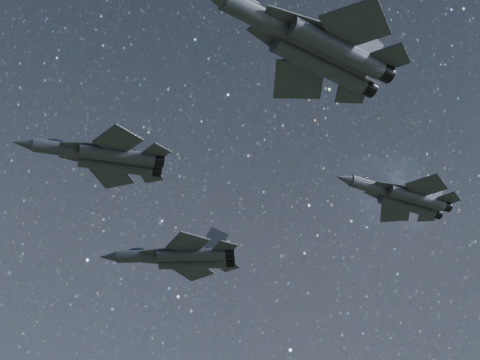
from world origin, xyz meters
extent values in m
cylinder|color=#2D3138|center=(-21.51, -2.34, 142.67)|extent=(6.84, 1.63, 1.43)
cone|color=#2D3138|center=(-25.92, -2.21, 142.67)|extent=(2.24, 1.35, 1.29)
ellipsoid|color=black|center=(-22.62, -2.31, 143.36)|extent=(2.22, 1.03, 0.71)
cube|color=#2D3138|center=(-16.74, -2.48, 142.63)|extent=(7.57, 1.60, 1.19)
cylinder|color=#2D3138|center=(-16.40, -3.41, 142.21)|extent=(7.76, 1.66, 1.43)
cylinder|color=#2D3138|center=(-16.34, -1.57, 142.21)|extent=(7.76, 1.66, 1.43)
cylinder|color=black|center=(-12.17, -3.54, 142.21)|extent=(1.23, 1.36, 1.32)
cylinder|color=black|center=(-12.11, -1.70, 142.21)|extent=(1.23, 1.36, 1.32)
cube|color=#2D3138|center=(-19.90, -3.63, 142.56)|extent=(4.89, 2.04, 0.11)
cube|color=#2D3138|center=(-19.82, -1.15, 142.56)|extent=(4.88, 1.77, 0.11)
cube|color=#2D3138|center=(-16.64, -5.61, 142.40)|extent=(5.01, 5.18, 0.18)
cube|color=#2D3138|center=(-16.46, 0.64, 142.40)|extent=(5.10, 5.23, 0.18)
cube|color=#2D3138|center=(-12.57, -4.72, 142.40)|extent=(2.95, 3.03, 0.14)
cube|color=#2D3138|center=(-12.45, -0.49, 142.40)|extent=(3.01, 3.07, 0.14)
cube|color=#2D3138|center=(-13.74, -3.72, 143.96)|extent=(3.19, 0.50, 3.27)
cube|color=#2D3138|center=(-13.67, -1.42, 143.96)|extent=(3.20, 0.43, 3.27)
cylinder|color=#2D3138|center=(-8.97, 25.24, 146.86)|extent=(8.49, 4.19, 1.76)
cone|color=#2D3138|center=(-14.14, 26.87, 146.86)|extent=(3.06, 2.32, 1.58)
ellipsoid|color=black|center=(-10.27, 25.65, 147.70)|extent=(2.92, 1.94, 0.87)
cube|color=#2D3138|center=(-3.38, 23.48, 146.80)|extent=(9.33, 4.40, 1.47)
cylinder|color=#2D3138|center=(-3.29, 22.26, 146.29)|extent=(9.57, 4.53, 1.76)
cylinder|color=#2D3138|center=(-2.61, 24.42, 146.29)|extent=(9.57, 4.53, 1.76)
cylinder|color=black|center=(1.66, 20.70, 146.29)|extent=(1.89, 1.99, 1.63)
cylinder|color=black|center=(2.34, 22.86, 146.29)|extent=(1.89, 1.99, 1.63)
cube|color=#2D3138|center=(-7.50, 23.18, 146.72)|extent=(5.75, 3.89, 0.14)
cube|color=#2D3138|center=(-6.58, 26.08, 146.72)|extent=(5.97, 1.90, 0.14)
cube|color=#2D3138|center=(-4.32, 19.75, 146.52)|extent=(5.37, 5.77, 0.23)
cube|color=#2D3138|center=(-2.01, 27.07, 146.52)|extent=(6.48, 6.41, 0.23)
cube|color=#2D3138|center=(0.79, 19.44, 146.52)|extent=(3.14, 3.32, 0.17)
cube|color=#2D3138|center=(2.35, 24.39, 146.52)|extent=(3.83, 3.82, 0.17)
cube|color=#2D3138|center=(-0.25, 21.01, 148.44)|extent=(3.70, 1.65, 4.02)
cube|color=#2D3138|center=(0.60, 23.70, 148.44)|extent=(3.87, 1.05, 4.02)
cylinder|color=#2D3138|center=(-6.90, -25.21, 142.01)|extent=(8.58, 4.28, 1.78)
ellipsoid|color=black|center=(-8.21, -25.63, 142.87)|extent=(2.95, 1.97, 0.88)
cube|color=#2D3138|center=(-1.25, -23.39, 141.96)|extent=(9.43, 4.50, 1.48)
cylinder|color=#2D3138|center=(-0.47, -24.33, 141.44)|extent=(9.67, 4.63, 1.78)
cylinder|color=#2D3138|center=(-1.17, -22.16, 141.44)|extent=(9.67, 4.63, 1.78)
cylinder|color=black|center=(4.53, -22.72, 141.44)|extent=(1.92, 2.02, 1.64)
cylinder|color=black|center=(3.83, -20.55, 141.44)|extent=(1.92, 2.02, 1.64)
cube|color=#2D3138|center=(-4.47, -26.04, 141.88)|extent=(6.04, 1.95, 0.14)
cube|color=#2D3138|center=(-5.42, -23.11, 141.88)|extent=(5.80, 3.96, 0.14)
cube|color=#2D3138|center=(0.15, -27.01, 141.67)|extent=(6.55, 6.48, 0.23)
cube|color=#2D3138|center=(-2.23, -19.62, 141.67)|extent=(5.40, 5.82, 0.23)
cube|color=#2D3138|center=(4.55, -24.28, 141.67)|extent=(3.88, 3.86, 0.17)
cube|color=#2D3138|center=(2.94, -19.28, 141.67)|extent=(3.17, 3.34, 0.17)
cube|color=#2D3138|center=(2.77, -23.59, 143.61)|extent=(3.91, 1.08, 4.06)
cube|color=#2D3138|center=(1.89, -20.87, 143.61)|extent=(3.73, 1.69, 4.06)
cylinder|color=#2D3138|center=(14.97, 1.23, 146.84)|extent=(7.15, 2.70, 1.48)
cone|color=#2D3138|center=(10.50, 0.43, 146.84)|extent=(2.47, 1.71, 1.32)
ellipsoid|color=black|center=(13.85, 1.03, 147.55)|extent=(2.39, 1.38, 0.73)
cube|color=#2D3138|center=(19.81, 2.11, 146.80)|extent=(7.89, 2.78, 1.23)
cylinder|color=#2D3138|center=(20.35, 1.25, 146.37)|extent=(8.09, 2.87, 1.48)
cylinder|color=#2D3138|center=(20.02, 3.11, 146.37)|extent=(8.09, 2.87, 1.48)
cylinder|color=black|center=(24.64, 2.02, 146.37)|extent=(1.45, 1.56, 1.36)
cylinder|color=black|center=(24.30, 3.88, 146.37)|extent=(1.45, 1.56, 1.36)
cube|color=#2D3138|center=(16.87, 0.28, 146.73)|extent=(4.93, 1.11, 0.11)
cube|color=#2D3138|center=(16.42, 2.79, 146.73)|extent=(4.96, 2.75, 0.11)
cube|color=#2D3138|center=(20.57, -1.02, 146.56)|extent=(5.40, 5.43, 0.19)
cube|color=#2D3138|center=(19.43, 5.31, 146.56)|extent=(4.85, 5.11, 0.19)
cube|color=#2D3138|center=(24.48, 0.74, 146.56)|extent=(3.19, 3.21, 0.14)
cube|color=#2D3138|center=(23.71, 5.03, 146.56)|extent=(2.85, 2.96, 0.14)
cube|color=#2D3138|center=(23.10, 1.50, 148.17)|extent=(3.30, 0.57, 3.37)
cube|color=#2D3138|center=(22.67, 3.83, 148.17)|extent=(3.22, 0.99, 3.37)
camera|label=1|loc=(-20.02, -65.08, 96.58)|focal=55.00mm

